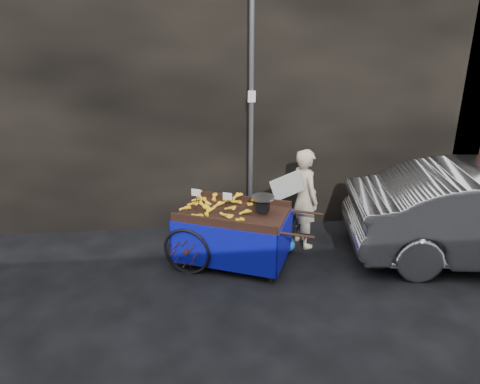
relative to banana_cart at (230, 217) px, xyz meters
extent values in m
plane|color=black|center=(0.12, -0.34, -0.74)|extent=(80.00, 80.00, 0.00)
cube|color=black|center=(-0.88, 2.26, 1.76)|extent=(11.00, 2.00, 5.00)
cylinder|color=slate|center=(0.42, 0.96, 1.26)|extent=(0.08, 0.08, 4.00)
cube|color=white|center=(0.42, 0.91, 1.66)|extent=(0.12, 0.02, 0.18)
cube|color=black|center=(0.05, -0.02, 0.05)|extent=(1.86, 1.54, 0.06)
cube|color=black|center=(0.23, 0.41, 0.12)|extent=(1.49, 0.65, 0.10)
cube|color=black|center=(-0.13, -0.45, 0.12)|extent=(1.49, 0.65, 0.10)
cube|color=black|center=(0.54, -0.66, -0.35)|extent=(0.07, 0.07, 0.80)
cube|color=black|center=(0.85, 0.08, -0.35)|extent=(0.07, 0.07, 0.80)
cylinder|color=black|center=(0.86, -0.79, 0.05)|extent=(0.48, 0.23, 0.04)
cylinder|color=black|center=(1.17, -0.06, 0.05)|extent=(0.48, 0.23, 0.04)
torus|color=black|center=(-0.67, -0.31, -0.40)|extent=(0.71, 0.34, 0.75)
torus|color=black|center=(-0.25, 0.69, -0.40)|extent=(0.71, 0.34, 0.75)
cylinder|color=black|center=(-0.46, 0.19, -0.40)|extent=(0.48, 1.05, 0.05)
cube|color=#080F96|center=(-0.15, -0.49, -0.29)|extent=(1.52, 0.65, 0.68)
cube|color=#080F96|center=(0.24, 0.45, -0.29)|extent=(1.52, 0.65, 0.68)
cube|color=#080F96|center=(-0.70, 0.29, -0.29)|extent=(0.42, 0.96, 0.68)
cube|color=#080F96|center=(0.79, -0.33, -0.29)|extent=(0.42, 0.96, 0.68)
cube|color=black|center=(0.48, -0.15, 0.22)|extent=(0.22, 0.20, 0.16)
cylinder|color=silver|center=(0.48, -0.15, 0.36)|extent=(0.44, 0.44, 0.03)
cube|color=white|center=(-0.50, 0.09, 0.38)|extent=(0.13, 0.06, 0.11)
cube|color=white|center=(-0.04, -0.10, 0.38)|extent=(0.13, 0.06, 0.11)
imported|color=#C8B594|center=(1.25, 0.44, 0.08)|extent=(0.58, 0.70, 1.65)
cube|color=silver|center=(0.92, 0.29, 0.37)|extent=(0.58, 0.12, 0.50)
ellipsoid|color=#175CB3|center=(0.92, 0.18, -0.62)|extent=(0.29, 0.23, 0.26)
camera|label=1|loc=(-0.44, -6.44, 2.96)|focal=35.00mm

